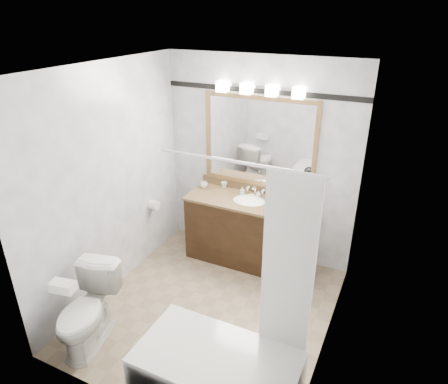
{
  "coord_description": "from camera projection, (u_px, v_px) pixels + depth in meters",
  "views": [
    {
      "loc": [
        1.58,
        -2.99,
        2.95
      ],
      "look_at": [
        -0.01,
        0.35,
        1.24
      ],
      "focal_mm": 32.0,
      "sensor_mm": 36.0,
      "label": 1
    }
  ],
  "objects": [
    {
      "name": "accent_stripe",
      "position": [
        261.0,
        91.0,
        4.48
      ],
      "size": [
        2.4,
        0.01,
        0.06
      ],
      "primitive_type": "cube",
      "color": "black",
      "rests_on": "room"
    },
    {
      "name": "vanity_light_bar",
      "position": [
        259.0,
        89.0,
        4.41
      ],
      "size": [
        1.02,
        0.14,
        0.12
      ],
      "color": "silver",
      "rests_on": "room"
    },
    {
      "name": "cup_left",
      "position": [
        204.0,
        185.0,
        5.11
      ],
      "size": [
        0.11,
        0.11,
        0.08
      ],
      "primitive_type": "imported",
      "rotation": [
        0.0,
        0.0,
        0.14
      ],
      "color": "white",
      "rests_on": "vanity"
    },
    {
      "name": "room",
      "position": [
        209.0,
        205.0,
        3.78
      ],
      "size": [
        2.42,
        2.62,
        2.52
      ],
      "color": "gray",
      "rests_on": "ground"
    },
    {
      "name": "tissue_box",
      "position": [
        63.0,
        286.0,
        3.37
      ],
      "size": [
        0.23,
        0.15,
        0.09
      ],
      "primitive_type": "cube",
      "rotation": [
        0.0,
        0.0,
        0.19
      ],
      "color": "white",
      "rests_on": "toilet"
    },
    {
      "name": "soap_bar",
      "position": [
        251.0,
        196.0,
        4.88
      ],
      "size": [
        0.08,
        0.07,
        0.02
      ],
      "primitive_type": "cube",
      "rotation": [
        0.0,
        0.0,
        0.37
      ],
      "color": "beige",
      "rests_on": "vanity"
    },
    {
      "name": "toilet",
      "position": [
        87.0,
        311.0,
        3.72
      ],
      "size": [
        0.59,
        0.83,
        0.76
      ],
      "primitive_type": "imported",
      "rotation": [
        0.0,
        0.0,
        0.24
      ],
      "color": "white",
      "rests_on": "ground"
    },
    {
      "name": "cup_right",
      "position": [
        224.0,
        185.0,
        5.12
      ],
      "size": [
        0.1,
        0.1,
        0.07
      ],
      "primitive_type": "imported",
      "rotation": [
        0.0,
        0.0,
        -0.36
      ],
      "color": "white",
      "rests_on": "vanity"
    },
    {
      "name": "coffee_maker",
      "position": [
        295.0,
        198.0,
        4.45
      ],
      "size": [
        0.17,
        0.21,
        0.33
      ],
      "rotation": [
        0.0,
        0.0,
        -0.2
      ],
      "color": "black",
      "rests_on": "vanity"
    },
    {
      "name": "soap_bottle_a",
      "position": [
        242.0,
        191.0,
        4.93
      ],
      "size": [
        0.04,
        0.04,
        0.09
      ],
      "primitive_type": "imported",
      "rotation": [
        0.0,
        0.0,
        0.06
      ],
      "color": "white",
      "rests_on": "vanity"
    },
    {
      "name": "mirror",
      "position": [
        259.0,
        142.0,
        4.73
      ],
      "size": [
        1.4,
        0.04,
        1.1
      ],
      "color": "#9C7646",
      "rests_on": "room"
    },
    {
      "name": "soap_bottle_b",
      "position": [
        258.0,
        194.0,
        4.87
      ],
      "size": [
        0.07,
        0.07,
        0.07
      ],
      "primitive_type": "imported",
      "rotation": [
        0.0,
        0.0,
        -0.38
      ],
      "color": "white",
      "rests_on": "vanity"
    },
    {
      "name": "bathtub",
      "position": [
        221.0,
        370.0,
        3.24
      ],
      "size": [
        1.3,
        0.75,
        1.96
      ],
      "color": "white",
      "rests_on": "ground"
    },
    {
      "name": "tp_roll",
      "position": [
        154.0,
        205.0,
        5.0
      ],
      "size": [
        0.11,
        0.12,
        0.12
      ],
      "primitive_type": "cylinder",
      "rotation": [
        0.0,
        1.57,
        0.0
      ],
      "color": "white",
      "rests_on": "room"
    },
    {
      "name": "vanity",
      "position": [
        248.0,
        230.0,
        4.95
      ],
      "size": [
        1.53,
        0.58,
        0.97
      ],
      "color": "black",
      "rests_on": "ground"
    }
  ]
}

